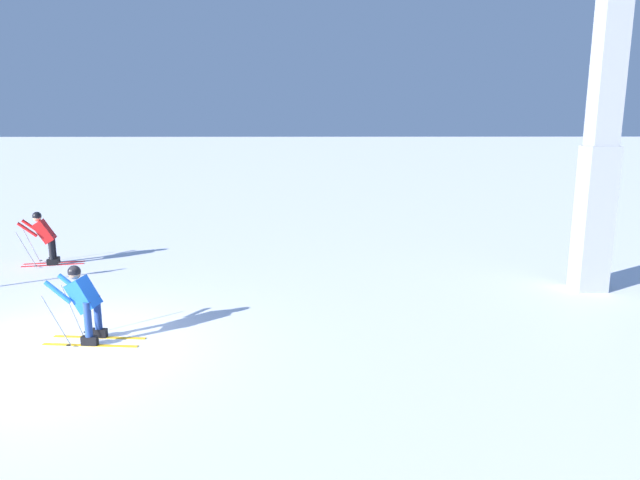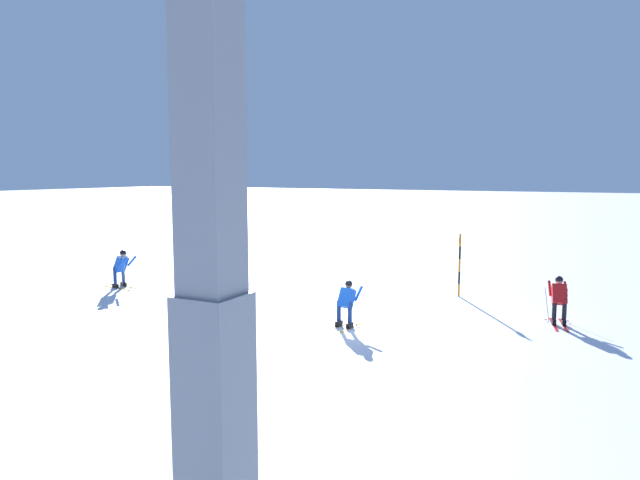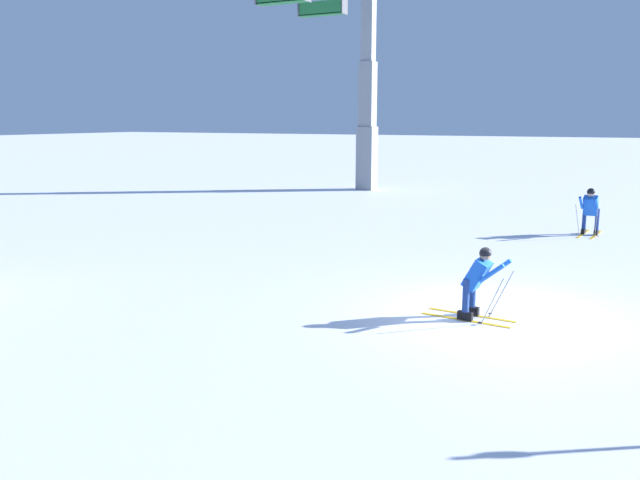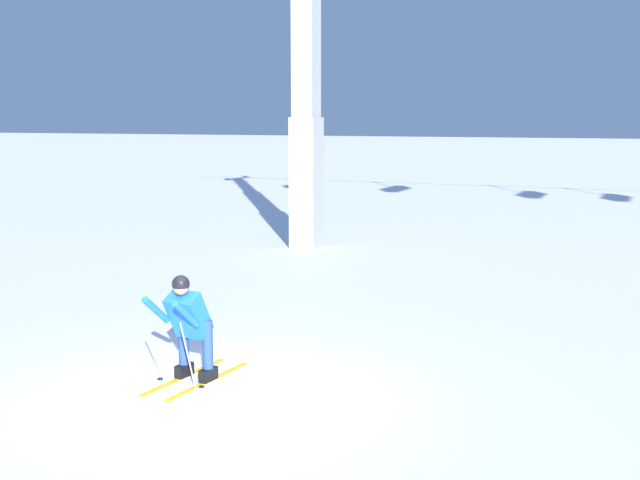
# 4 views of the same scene
# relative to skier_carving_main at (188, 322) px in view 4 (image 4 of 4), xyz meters

# --- Properties ---
(ground_plane) EXTENTS (260.00, 260.00, 0.00)m
(ground_plane) POSITION_rel_skier_carving_main_xyz_m (0.46, -0.39, -0.79)
(ground_plane) COLOR white
(skier_carving_main) EXTENTS (0.73, 1.75, 1.51)m
(skier_carving_main) POSITION_rel_skier_carving_main_xyz_m (0.00, 0.00, 0.00)
(skier_carving_main) COLOR yellow
(skier_carving_main) RESTS_ON ground_plane
(lift_tower_near) EXTENTS (0.68, 2.48, 10.52)m
(lift_tower_near) POSITION_rel_skier_carving_main_xyz_m (-3.10, 10.50, 3.63)
(lift_tower_near) COLOR gray
(lift_tower_near) RESTS_ON ground_plane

